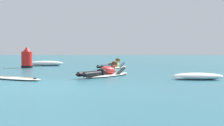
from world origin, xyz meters
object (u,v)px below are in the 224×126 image
surfer_near (106,72)px  surfer_far (113,66)px  drifting_surfboard (16,78)px  channel_marker_buoy (27,59)px

surfer_near → surfer_far: size_ratio=0.96×
drifting_surfboard → channel_marker_buoy: size_ratio=1.93×
drifting_surfboard → channel_marker_buoy: (-1.89, 6.42, 0.39)m
drifting_surfboard → channel_marker_buoy: 6.70m
surfer_far → drifting_surfboard: bearing=-112.0°
surfer_near → surfer_far: (-0.09, 4.81, -0.00)m
surfer_near → surfer_far: bearing=91.0°
surfer_near → channel_marker_buoy: (-4.43, 5.14, 0.29)m
surfer_far → channel_marker_buoy: bearing=175.6°
surfer_near → channel_marker_buoy: channel_marker_buoy is taller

